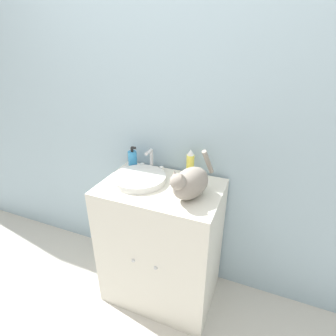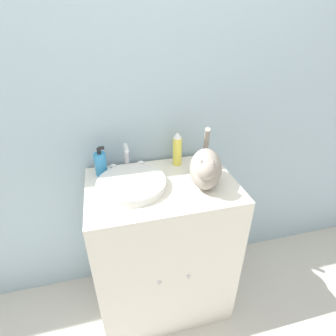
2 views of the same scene
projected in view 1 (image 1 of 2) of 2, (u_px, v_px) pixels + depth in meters
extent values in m
plane|color=beige|center=(147.00, 318.00, 1.80)|extent=(8.00, 8.00, 0.00)
cube|color=#9EB7C6|center=(178.00, 120.00, 1.73)|extent=(6.00, 0.05, 2.50)
cube|color=silver|center=(161.00, 243.00, 1.82)|extent=(0.76, 0.51, 0.91)
sphere|color=silver|center=(133.00, 261.00, 1.61)|extent=(0.02, 0.02, 0.02)
sphere|color=silver|center=(156.00, 268.00, 1.56)|extent=(0.02, 0.02, 0.02)
cylinder|color=silver|center=(139.00, 178.00, 1.67)|extent=(0.34, 0.34, 0.04)
cylinder|color=silver|center=(152.00, 160.00, 1.81)|extent=(0.02, 0.02, 0.15)
cylinder|color=silver|center=(149.00, 152.00, 1.74)|extent=(0.02, 0.08, 0.02)
cylinder|color=white|center=(142.00, 166.00, 1.86)|extent=(0.03, 0.03, 0.03)
cylinder|color=white|center=(162.00, 169.00, 1.81)|extent=(0.03, 0.03, 0.03)
ellipsoid|color=gray|center=(191.00, 183.00, 1.47)|extent=(0.24, 0.30, 0.18)
sphere|color=gray|center=(178.00, 182.00, 1.38)|extent=(0.12, 0.12, 0.09)
cone|color=gray|center=(175.00, 174.00, 1.38)|extent=(0.05, 0.05, 0.04)
cone|color=gray|center=(182.00, 177.00, 1.35)|extent=(0.05, 0.05, 0.04)
cylinder|color=gray|center=(208.00, 162.00, 1.54)|extent=(0.07, 0.12, 0.17)
cylinder|color=#338CCC|center=(133.00, 160.00, 1.84)|extent=(0.06, 0.06, 0.12)
cylinder|color=black|center=(132.00, 150.00, 1.81)|extent=(0.02, 0.02, 0.03)
cylinder|color=black|center=(134.00, 148.00, 1.80)|extent=(0.03, 0.02, 0.02)
cylinder|color=#EADB4C|center=(190.00, 166.00, 1.70)|extent=(0.05, 0.05, 0.16)
cone|color=white|center=(191.00, 152.00, 1.66)|extent=(0.05, 0.05, 0.04)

